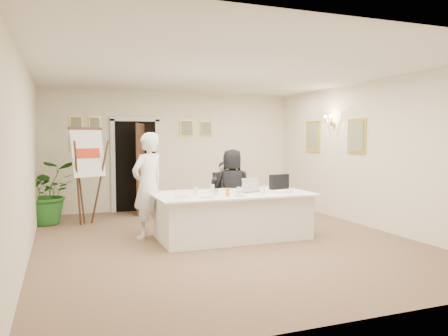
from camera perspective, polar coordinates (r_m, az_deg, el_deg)
floor at (r=7.46m, az=-0.09°, el=-9.35°), size 7.00×7.00×0.00m
ceiling at (r=7.34m, az=-0.10°, el=12.44°), size 6.00×7.00×0.02m
wall_back at (r=10.62m, az=-6.73°, el=2.23°), size 6.00×0.10×2.80m
wall_front at (r=4.18m, az=16.94°, el=-0.61°), size 6.00×0.10×2.80m
wall_left at (r=6.83m, az=-24.41°, el=0.93°), size 0.10×7.00×2.80m
wall_right at (r=8.78m, az=18.58°, el=1.68°), size 0.10×7.00×2.80m
doorway at (r=10.28m, az=-11.25°, el=0.13°), size 1.14×0.86×2.20m
pictures_back_wall at (r=10.42m, az=-11.00°, el=4.62°), size 3.40×0.06×0.80m
pictures_right_wall at (r=9.72m, az=14.01°, el=4.04°), size 0.06×2.20×0.80m
wall_sconce at (r=9.68m, az=13.70°, el=6.12°), size 0.20×0.30×0.24m
conference_table at (r=7.56m, az=1.02°, el=-6.14°), size 2.68×1.43×0.78m
seated_man at (r=8.59m, az=0.05°, el=-3.29°), size 0.67×0.69×1.27m
flip_chart at (r=8.94m, az=-17.59°, el=-1.67°), size 0.67×0.54×1.88m
standing_man at (r=7.57m, az=-9.89°, el=-2.27°), size 0.79×0.72×1.81m
standing_woman at (r=8.35m, az=1.10°, el=-2.66°), size 0.84×0.66×1.51m
potted_palm at (r=9.37m, az=-22.05°, el=-2.97°), size 1.27×1.14×1.27m
laptop at (r=7.64m, az=3.16°, el=-2.08°), size 0.44×0.45×0.28m
laptop_bag at (r=8.09m, az=7.21°, el=-1.80°), size 0.40×0.18×0.27m
paper_stack at (r=7.62m, az=7.55°, el=-3.06°), size 0.35×0.28×0.03m
plate_left at (r=6.95m, az=-5.57°, el=-3.80°), size 0.24×0.24×0.01m
plate_mid at (r=6.88m, az=-2.23°, el=-3.86°), size 0.28×0.28×0.01m
plate_near at (r=7.04m, az=2.15°, el=-3.68°), size 0.27×0.27×0.01m
glass_a at (r=7.23m, az=-3.73°, el=-2.98°), size 0.07×0.07×0.14m
glass_b at (r=7.18m, az=1.92°, el=-3.02°), size 0.08×0.08×0.14m
glass_c at (r=7.43m, az=5.22°, el=-2.81°), size 0.07×0.07×0.14m
glass_d at (r=7.54m, az=-1.53°, el=-2.69°), size 0.07×0.07×0.14m
oj_glass at (r=7.01m, az=0.47°, el=-3.24°), size 0.08×0.08×0.13m
steel_jug at (r=7.19m, az=-1.11°, el=-3.13°), size 0.09×0.09×0.11m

